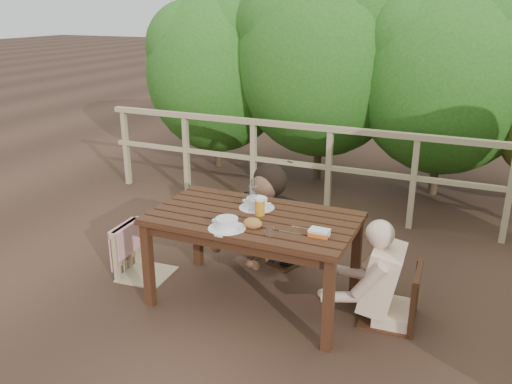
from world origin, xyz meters
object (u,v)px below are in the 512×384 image
at_px(soup_far, 257,204).
at_px(bread_roll, 253,223).
at_px(beer_glass, 260,207).
at_px(tumbler, 270,233).
at_px(chair_far, 282,211).
at_px(woman, 283,184).
at_px(soup_near, 227,224).
at_px(diner_right, 400,241).
at_px(table, 253,260).
at_px(chair_right, 393,269).
at_px(chair_left, 143,231).
at_px(butter_tub, 319,234).
at_px(bottle, 253,197).

height_order(soup_far, bread_roll, soup_far).
relative_size(soup_far, beer_glass, 1.83).
bearing_deg(soup_far, tumbler, -56.55).
relative_size(chair_far, woman, 0.66).
height_order(soup_near, soup_far, soup_far).
relative_size(diner_right, soup_far, 4.62).
xyz_separation_m(table, woman, (-0.07, 0.82, 0.36)).
relative_size(soup_near, beer_glass, 1.79).
height_order(chair_right, soup_near, chair_right).
bearing_deg(diner_right, beer_glass, 94.71).
xyz_separation_m(chair_far, beer_glass, (0.11, -0.76, 0.32)).
bearing_deg(chair_far, beer_glass, -62.42).
xyz_separation_m(chair_left, diner_right, (2.08, 0.16, 0.22)).
bearing_deg(soup_far, chair_right, 0.32).
bearing_deg(chair_far, chair_right, -10.46).
height_order(table, chair_left, chair_left).
bearing_deg(soup_near, soup_far, 86.25).
bearing_deg(bread_roll, soup_far, 109.64).
bearing_deg(soup_far, chair_left, -170.77).
bearing_deg(table, butter_tub, -15.25).
relative_size(chair_right, bread_roll, 6.06).
bearing_deg(soup_near, bottle, 82.49).
distance_m(diner_right, tumbler, 0.93).
distance_m(chair_far, butter_tub, 1.18).
bearing_deg(tumbler, woman, 106.68).
bearing_deg(chair_left, bottle, -91.10).
distance_m(table, chair_right, 1.05).
bearing_deg(diner_right, table, 96.10).
bearing_deg(table, tumbler, -48.75).
bearing_deg(beer_glass, chair_far, 98.45).
distance_m(beer_glass, bottle, 0.10).
relative_size(chair_left, bread_roll, 6.07).
xyz_separation_m(table, beer_glass, (0.04, 0.03, 0.43)).
xyz_separation_m(table, chair_left, (-1.02, 0.00, 0.06)).
bearing_deg(diner_right, bottle, 93.00).
relative_size(table, bread_roll, 11.11).
distance_m(chair_left, butter_tub, 1.63).
distance_m(woman, tumbler, 1.16).
xyz_separation_m(soup_far, butter_tub, (0.61, -0.32, -0.02)).
height_order(chair_right, bottle, bottle).
xyz_separation_m(bread_roll, butter_tub, (0.48, 0.04, -0.01)).
distance_m(soup_near, butter_tub, 0.65).
relative_size(chair_left, bottle, 2.99).
bearing_deg(chair_far, butter_tub, -36.94).
bearing_deg(table, chair_left, 179.79).
xyz_separation_m(table, tumbler, (0.26, -0.29, 0.39)).
bearing_deg(woman, chair_far, 109.13).
height_order(woman, bread_roll, woman).
relative_size(bottle, butter_tub, 2.01).
xyz_separation_m(diner_right, bottle, (-1.09, -0.11, 0.21)).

